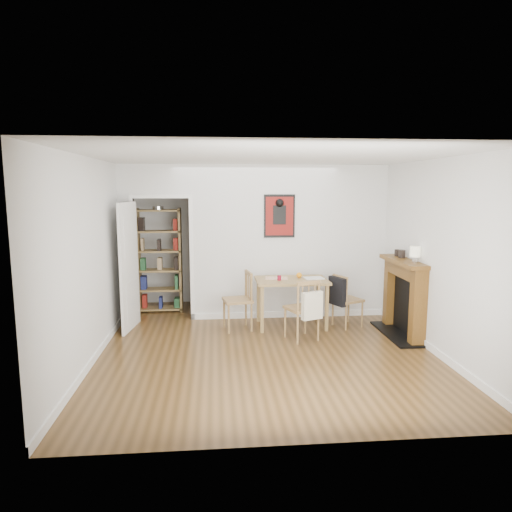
{
  "coord_description": "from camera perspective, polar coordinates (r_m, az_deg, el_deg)",
  "views": [
    {
      "loc": [
        -0.67,
        -6.23,
        2.21
      ],
      "look_at": [
        -0.06,
        0.6,
        1.19
      ],
      "focal_mm": 32.0,
      "sensor_mm": 36.0,
      "label": 1
    }
  ],
  "objects": [
    {
      "name": "placemat",
      "position": [
        7.37,
        2.58,
        -2.77
      ],
      "size": [
        0.39,
        0.31,
        0.0
      ],
      "primitive_type": "cube",
      "rotation": [
        0.0,
        0.0,
        -0.12
      ],
      "color": "beige",
      "rests_on": "dining_table"
    },
    {
      "name": "notebook",
      "position": [
        7.39,
        7.22,
        -2.76
      ],
      "size": [
        0.33,
        0.26,
        0.02
      ],
      "primitive_type": "cube",
      "rotation": [
        0.0,
        0.0,
        0.12
      ],
      "color": "silver",
      "rests_on": "dining_table"
    },
    {
      "name": "chair_left",
      "position": [
        7.17,
        -2.33,
        -5.63
      ],
      "size": [
        0.54,
        0.54,
        0.93
      ],
      "color": "#A0844A",
      "rests_on": "ground"
    },
    {
      "name": "mantel_lamp",
      "position": [
        6.86,
        19.27,
        0.4
      ],
      "size": [
        0.15,
        0.15,
        0.23
      ],
      "color": "silver",
      "rests_on": "fireplace"
    },
    {
      "name": "fireplace",
      "position": [
        7.25,
        18.07,
        -4.67
      ],
      "size": [
        0.45,
        1.25,
        1.16
      ],
      "color": "brown",
      "rests_on": "ground"
    },
    {
      "name": "ceramic_jar_b",
      "position": [
        7.46,
        17.23,
        0.39
      ],
      "size": [
        0.08,
        0.08,
        0.1
      ],
      "primitive_type": "cylinder",
      "color": "black",
      "rests_on": "fireplace"
    },
    {
      "name": "ground",
      "position": [
        6.64,
        0.99,
        -10.97
      ],
      "size": [
        5.2,
        5.2,
        0.0
      ],
      "primitive_type": "plane",
      "color": "brown",
      "rests_on": "ground"
    },
    {
      "name": "red_glass",
      "position": [
        7.19,
        2.92,
        -2.74
      ],
      "size": [
        0.06,
        0.06,
        0.08
      ],
      "primitive_type": "cylinder",
      "color": "maroon",
      "rests_on": "dining_table"
    },
    {
      "name": "chair_front",
      "position": [
        6.75,
        5.81,
        -6.58
      ],
      "size": [
        0.59,
        0.62,
        0.91
      ],
      "color": "#A0844A",
      "rests_on": "ground"
    },
    {
      "name": "room_shell",
      "position": [
        7.67,
        0.68,
        1.63
      ],
      "size": [
        5.2,
        5.2,
        5.2
      ],
      "color": "silver",
      "rests_on": "ground"
    },
    {
      "name": "chair_right",
      "position": [
        7.49,
        11.28,
        -5.36
      ],
      "size": [
        0.6,
        0.56,
        0.85
      ],
      "color": "#A0844A",
      "rests_on": "ground"
    },
    {
      "name": "ceramic_jar_a",
      "position": [
        7.28,
        17.76,
        0.25
      ],
      "size": [
        0.1,
        0.1,
        0.12
      ],
      "primitive_type": "cylinder",
      "color": "black",
      "rests_on": "fireplace"
    },
    {
      "name": "dining_table",
      "position": [
        7.32,
        4.47,
        -3.62
      ],
      "size": [
        1.13,
        0.72,
        0.77
      ],
      "color": "#9C8048",
      "rests_on": "ground"
    },
    {
      "name": "bookshelf",
      "position": [
        8.39,
        -11.94,
        -0.58
      ],
      "size": [
        0.78,
        0.31,
        1.86
      ],
      "color": "#9C8048",
      "rests_on": "ground"
    },
    {
      "name": "orange_fruit",
      "position": [
        7.42,
        5.41,
        -2.4
      ],
      "size": [
        0.09,
        0.09,
        0.09
      ],
      "primitive_type": "sphere",
      "color": "orange",
      "rests_on": "dining_table"
    }
  ]
}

